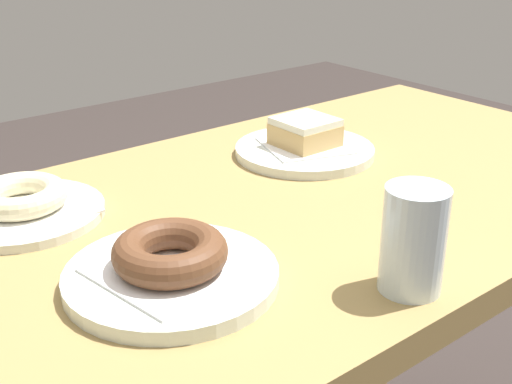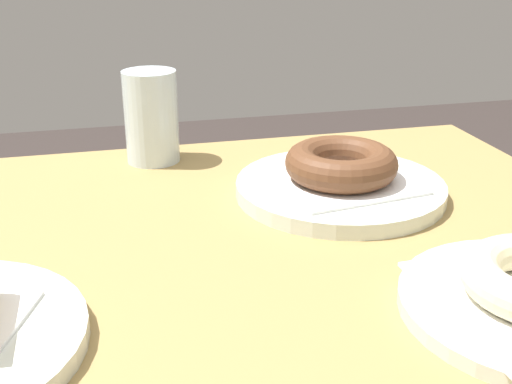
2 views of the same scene
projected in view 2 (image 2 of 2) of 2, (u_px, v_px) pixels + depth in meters
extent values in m
cube|color=olive|center=(59.00, 286.00, 0.55)|extent=(1.07, 0.60, 0.04)
cylinder|color=#A57949|center=(404.00, 375.00, 1.02)|extent=(0.06, 0.06, 0.70)
cylinder|color=silver|center=(340.00, 188.00, 0.68)|extent=(0.22, 0.22, 0.02)
cube|color=white|center=(340.00, 180.00, 0.68)|extent=(0.15, 0.15, 0.00)
torus|color=brown|center=(341.00, 163.00, 0.67)|extent=(0.12, 0.12, 0.03)
cylinder|color=silver|center=(151.00, 117.00, 0.76)|extent=(0.06, 0.06, 0.11)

